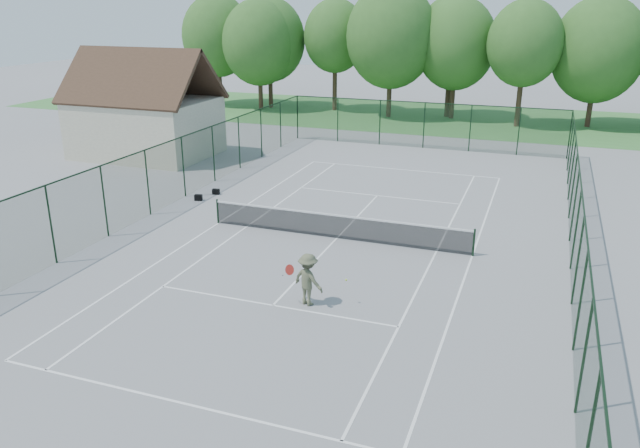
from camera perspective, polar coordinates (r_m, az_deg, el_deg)
The scene contains 10 objects.
ground at distance 25.65m, azimuth 1.53°, elevation -1.32°, with size 140.00×140.00×0.00m, color gray.
grass_far at distance 54.05m, azimuth 11.88°, elevation 9.46°, with size 80.00×16.00×0.01m, color #43853D.
court_lines at distance 25.65m, azimuth 1.53°, elevation -1.32°, with size 11.05×23.85×0.01m.
tennis_net at distance 25.45m, azimuth 1.54°, elevation -0.11°, with size 11.08×0.08×1.10m.
fence_enclosure at distance 25.14m, azimuth 1.56°, elevation 2.00°, with size 18.05×36.05×3.02m.
utility_building at distance 40.79m, azimuth -15.78°, elevation 10.38°, with size 8.60×6.27×6.63m.
tree_line_far at distance 53.37m, azimuth 12.34°, elevation 15.79°, with size 39.40×6.40×9.70m.
sports_bag_a at distance 31.10m, azimuth -11.06°, elevation 2.39°, with size 0.36×0.22×0.29m, color black.
sports_bag_b at distance 31.96m, azimuth -9.49°, elevation 2.93°, with size 0.35×0.21×0.27m, color black.
tennis_player at distance 19.87m, azimuth -1.10°, elevation -5.09°, with size 2.05×1.00×1.73m.
Camera 1 is at (7.57, -22.73, 9.17)m, focal length 35.00 mm.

